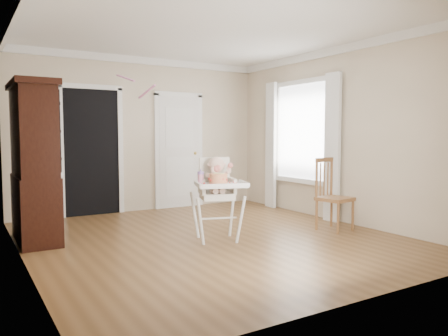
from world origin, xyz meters
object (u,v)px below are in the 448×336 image
cake (218,179)px  dining_chair (333,197)px  sippy_cup (201,177)px  high_chair (217,189)px  china_cabinet (35,162)px

cake → dining_chair: size_ratio=0.28×
sippy_cup → dining_chair: size_ratio=0.19×
high_chair → china_cabinet: china_cabinet is taller
sippy_cup → china_cabinet: (-1.71, 1.21, 0.17)m
china_cabinet → cake: bearing=-36.9°
china_cabinet → dining_chair: bearing=-21.7°
dining_chair → cake: bearing=167.6°
china_cabinet → high_chair: bearing=-30.3°
cake → china_cabinet: bearing=143.1°
sippy_cup → china_cabinet: bearing=144.7°
high_chair → dining_chair: bearing=8.2°
high_chair → dining_chair: (1.72, -0.31, -0.19)m
high_chair → china_cabinet: 2.32m
high_chair → cake: size_ratio=3.78×
cake → sippy_cup: 0.23m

